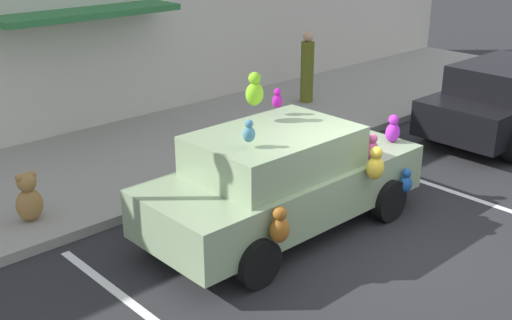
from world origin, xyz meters
name	(u,v)px	position (x,y,z in m)	size (l,w,h in m)	color
ground_plane	(377,247)	(0.00, 0.00, 0.00)	(60.00, 60.00, 0.00)	#262628
sidewalk	(166,150)	(0.00, 5.00, 0.07)	(24.00, 4.00, 0.15)	gray
parking_stripe_front	(416,179)	(2.42, 1.00, 0.00)	(0.12, 3.60, 0.01)	silver
parking_stripe_rear	(138,308)	(-3.25, 1.00, 0.00)	(0.12, 3.60, 0.01)	silver
plush_covered_car	(283,179)	(-0.60, 1.27, 0.80)	(4.31, 2.06, 2.25)	#8AA179
parked_sedan_behind	(508,99)	(5.74, 1.11, 0.79)	(4.38, 1.96, 1.54)	black
teddy_bear_on_sidewalk	(29,198)	(-3.26, 3.75, 0.50)	(0.39, 0.33, 0.75)	#9E723D
pedestrian_near_shopfront	(307,69)	(4.23, 5.27, 0.93)	(0.31, 0.31, 1.65)	#5F621E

